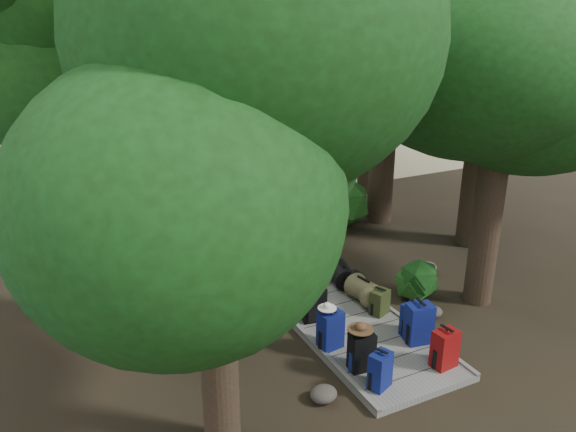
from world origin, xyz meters
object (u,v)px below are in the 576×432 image
lone_suitcase_on_sand (190,169)px  duffel_right_black (341,274)px  backpack_left_c (331,328)px  kayak (95,165)px  duffel_right_khaki (363,290)px  backpack_left_b (362,350)px  backpack_right_c (413,318)px  backpack_left_a (380,369)px  backpack_right_d (380,301)px  suitcase_on_boardwalk (314,304)px  backpack_left_d (295,300)px  backpack_right_b (419,321)px  sun_lounger (257,152)px  backpack_right_a (445,347)px

lone_suitcase_on_sand → duffel_right_black: bearing=-81.2°
backpack_left_c → kayak: bearing=89.9°
duffel_right_khaki → duffel_right_black: (-0.02, 0.80, 0.01)m
backpack_left_c → duffel_right_khaki: (1.45, 1.17, -0.16)m
backpack_left_b → backpack_right_c: 1.47m
backpack_left_a → lone_suitcase_on_sand: 12.80m
duffel_right_khaki → duffel_right_black: size_ratio=0.91×
backpack_right_d → kayak: (-3.31, 13.51, -0.19)m
backpack_right_d → suitcase_on_boardwalk: suitcase_on_boardwalk is taller
backpack_left_d → backpack_right_b: 2.40m
backpack_left_d → backpack_right_d: 1.62m
duffel_right_khaki → duffel_right_black: 0.80m
backpack_left_d → kayak: size_ratio=0.14×
backpack_left_a → backpack_right_c: size_ratio=0.99×
backpack_left_b → backpack_left_d: backpack_left_b is taller
duffel_right_black → kayak: (-3.31, 12.11, -0.15)m
backpack_left_b → backpack_right_b: size_ratio=0.90×
suitcase_on_boardwalk → kayak: 13.33m
suitcase_on_boardwalk → backpack_right_c: bearing=-28.5°
backpack_left_d → suitcase_on_boardwalk: 0.48m
backpack_right_c → suitcase_on_boardwalk: (-1.35, 1.21, 0.00)m
duffel_right_khaki → suitcase_on_boardwalk: size_ratio=0.97×
backpack_left_c → duffel_right_khaki: bearing=31.3°
lone_suitcase_on_sand → sun_lounger: (3.20, 1.43, -0.03)m
suitcase_on_boardwalk → lone_suitcase_on_sand: (0.81, 10.57, -0.13)m
duffel_right_black → backpack_right_d: bearing=-73.8°
backpack_left_a → backpack_right_d: bearing=32.1°
duffel_right_khaki → lone_suitcase_on_sand: (-0.46, 10.31, -0.00)m
backpack_left_a → backpack_left_b: 0.52m
backpack_left_d → backpack_right_a: (1.39, -2.65, 0.11)m
backpack_right_d → suitcase_on_boardwalk: size_ratio=0.79×
suitcase_on_boardwalk → lone_suitcase_on_sand: 10.61m
backpack_left_c → backpack_right_c: (1.53, -0.31, -0.04)m
backpack_left_c → kayak: (-1.88, 14.08, -0.30)m
backpack_left_c → backpack_right_b: bearing=-27.9°
duffel_right_black → lone_suitcase_on_sand: 9.52m
backpack_right_b → backpack_right_d: (-0.04, 1.11, -0.13)m
lone_suitcase_on_sand → backpack_right_a: bearing=-81.9°
backpack_left_c → lone_suitcase_on_sand: size_ratio=1.19×
sun_lounger → backpack_left_c: bearing=-91.4°
backpack_left_a → backpack_right_b: 1.54m
backpack_right_d → duffel_right_black: 1.40m
backpack_left_a → suitcase_on_boardwalk: suitcase_on_boardwalk is taller
backpack_right_a → lone_suitcase_on_sand: bearing=85.8°
backpack_left_c → sun_lounger: bearing=64.3°
backpack_right_b → backpack_right_d: backpack_right_b is taller
backpack_right_d → lone_suitcase_on_sand: backpack_right_d is taller
backpack_left_a → suitcase_on_boardwalk: 2.20m
kayak → backpack_right_b: bearing=-53.5°
backpack_right_d → suitcase_on_boardwalk: bearing=143.2°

